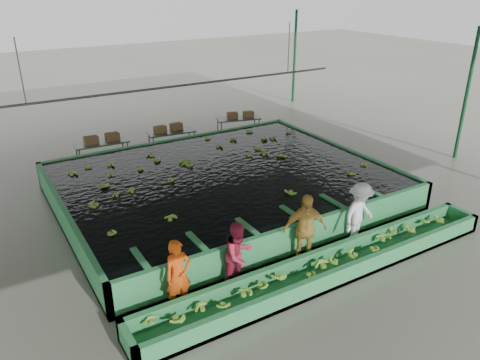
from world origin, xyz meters
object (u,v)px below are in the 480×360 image
worker_d (359,214)px  box_stack_mid (169,131)px  sorting_trough (329,268)px  worker_a (178,275)px  worker_b (239,255)px  packing_table_left (103,153)px  packing_table_mid (172,141)px  box_stack_left (102,142)px  box_stack_right (240,118)px  packing_table_right (238,127)px  worker_c (305,229)px  flotation_tank (224,185)px

worker_d → box_stack_mid: worker_d is taller
sorting_trough → worker_a: worker_a is taller
worker_d → worker_b: bearing=167.3°
worker_d → box_stack_mid: size_ratio=1.48×
packing_table_left → packing_table_mid: (2.85, -0.03, -0.01)m
sorting_trough → worker_d: worker_d is taller
packing_table_left → box_stack_left: box_stack_left is taller
sorting_trough → box_stack_right: box_stack_right is taller
worker_b → box_stack_right: 11.09m
sorting_trough → packing_table_right: 10.95m
box_stack_right → packing_table_right: bearing=151.7°
box_stack_mid → box_stack_right: size_ratio=1.00×
worker_b → packing_table_mid: (2.35, 9.25, -0.39)m
worker_a → packing_table_right: size_ratio=0.86×
worker_c → packing_table_mid: worker_c is taller
worker_a → box_stack_right: (7.25, 9.47, 0.05)m
box_stack_left → box_stack_right: box_stack_left is taller
worker_d → box_stack_left: (-4.17, 9.26, 0.02)m
packing_table_left → box_stack_right: (6.25, 0.20, 0.43)m
worker_a → box_stack_mid: bearing=64.6°
worker_b → box_stack_mid: worker_b is taller
packing_table_mid → worker_a: bearing=-112.6°
worker_b → packing_table_right: 11.09m
worker_a → worker_b: bearing=-3.5°
box_stack_left → packing_table_left: bearing=156.8°
worker_c → box_stack_mid: worker_c is taller
packing_table_left → worker_a: bearing=-96.1°
packing_table_right → worker_d: bearing=-101.7°
worker_d → packing_table_mid: worker_d is taller
worker_a → packing_table_right: 11.92m
packing_table_left → box_stack_left: (0.04, -0.02, 0.45)m
sorting_trough → worker_d: size_ratio=5.72×
flotation_tank → box_stack_left: (-2.48, 4.96, 0.45)m
worker_d → packing_table_right: worker_d is taller
sorting_trough → worker_a: 3.65m
flotation_tank → worker_a: 5.56m
packing_table_left → packing_table_mid: packing_table_left is taller
flotation_tank → worker_c: (-0.14, -4.30, 0.49)m
worker_a → sorting_trough: bearing=-16.3°
worker_d → packing_table_left: size_ratio=0.89×
packing_table_mid → box_stack_right: bearing=3.8°
worker_a → box_stack_mid: size_ratio=1.39×
worker_d → box_stack_mid: 9.45m
box_stack_right → packing_table_left: bearing=-178.2°
box_stack_mid → worker_a: bearing=-111.9°
box_stack_mid → packing_table_mid: bearing=-48.8°
box_stack_left → worker_a: bearing=-96.4°
worker_b → box_stack_right: (5.76, 9.47, 0.05)m
worker_d → packing_table_left: (-4.20, 9.27, -0.43)m
worker_b → box_stack_left: worker_b is taller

